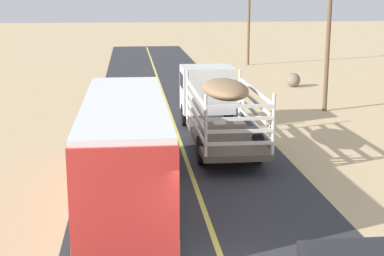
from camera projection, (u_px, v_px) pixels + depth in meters
name	position (u px, v px, depth m)	size (l,w,h in m)	color
livestock_truck	(213.00, 97.00, 26.33)	(2.53, 9.70, 3.02)	silver
bus	(125.00, 147.00, 17.95)	(2.54, 10.00, 3.21)	red
power_pole_mid	(329.00, 29.00, 31.32)	(2.20, 0.24, 8.40)	brown
power_pole_far	(249.00, 13.00, 51.89)	(2.20, 0.24, 8.66)	brown
boulder_mid_field	(293.00, 80.00, 40.50)	(0.98, 1.08, 0.97)	#756656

